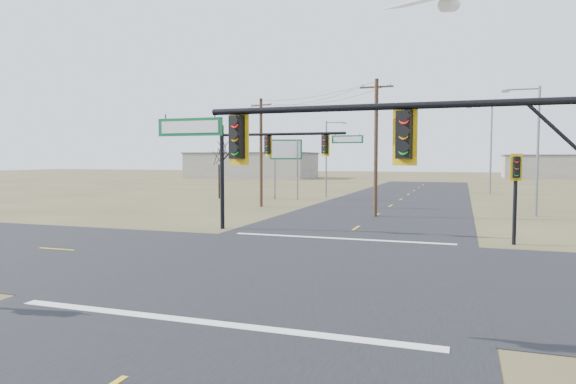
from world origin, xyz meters
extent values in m
plane|color=brown|center=(0.00, 0.00, 0.00)|extent=(320.00, 320.00, 0.00)
cube|color=black|center=(0.00, 0.00, 0.01)|extent=(160.00, 14.00, 0.02)
cube|color=black|center=(0.00, 0.00, 0.01)|extent=(14.00, 160.00, 0.02)
cube|color=silver|center=(0.00, -7.50, 0.03)|extent=(12.00, 0.40, 0.01)
cube|color=silver|center=(0.00, 7.50, 0.03)|extent=(12.00, 0.40, 0.01)
cylinder|color=black|center=(4.65, -7.78, 5.45)|extent=(8.64, 0.16, 0.16)
cube|color=#0D5E2F|center=(-0.33, -7.78, 5.10)|extent=(1.80, 0.05, 0.45)
cylinder|color=black|center=(-7.78, 9.16, 3.18)|extent=(0.25, 0.25, 6.35)
cylinder|color=black|center=(-3.92, 9.16, 5.75)|extent=(7.71, 0.16, 0.16)
cube|color=#0D5E2F|center=(0.02, 9.16, 5.40)|extent=(1.80, 0.05, 0.45)
cylinder|color=black|center=(8.70, 8.58, 2.21)|extent=(0.19, 0.19, 4.42)
cylinder|color=#4B3020|center=(0.08, 18.78, 5.09)|extent=(0.29, 0.29, 10.17)
cube|color=#4B3020|center=(0.08, 18.78, 9.57)|extent=(2.49, 0.20, 0.12)
cylinder|color=#4B3020|center=(-11.02, 23.68, 4.85)|extent=(0.28, 0.28, 9.70)
cube|color=#4B3020|center=(-11.02, 23.68, 9.10)|extent=(2.26, 0.95, 0.12)
cylinder|color=slate|center=(-12.91, 32.34, 3.19)|extent=(0.17, 0.17, 6.38)
cylinder|color=slate|center=(-10.36, 32.34, 3.19)|extent=(0.17, 0.17, 6.38)
cube|color=#0D5E2F|center=(-11.64, 32.34, 5.31)|extent=(3.24, 1.20, 2.13)
cylinder|color=slate|center=(11.46, 23.02, 4.85)|extent=(0.19, 0.19, 9.71)
cylinder|color=slate|center=(10.29, 23.02, 9.51)|extent=(2.33, 0.12, 0.12)
cube|color=slate|center=(9.13, 23.02, 9.41)|extent=(0.57, 0.34, 0.17)
cylinder|color=slate|center=(9.38, 47.94, 5.48)|extent=(0.22, 0.22, 10.96)
cylinder|color=slate|center=(8.06, 47.94, 10.76)|extent=(2.63, 0.13, 0.13)
cube|color=slate|center=(6.75, 47.94, 10.66)|extent=(0.66, 0.49, 0.20)
cylinder|color=slate|center=(-8.23, 36.15, 4.26)|extent=(0.17, 0.17, 8.52)
cylinder|color=slate|center=(-7.21, 36.15, 8.32)|extent=(2.04, 0.10, 0.10)
cube|color=slate|center=(-6.19, 36.15, 8.22)|extent=(0.51, 0.38, 0.15)
cylinder|color=black|center=(-18.84, 30.91, 1.85)|extent=(0.18, 0.18, 3.71)
cylinder|color=black|center=(-23.04, 40.47, 2.43)|extent=(0.22, 0.22, 4.86)
cube|color=gray|center=(-40.00, 90.00, 2.75)|extent=(28.00, 14.00, 5.50)
cube|color=gray|center=(25.00, 110.00, 2.50)|extent=(20.00, 12.00, 5.00)
camera|label=1|loc=(6.20, -19.26, 4.29)|focal=32.00mm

